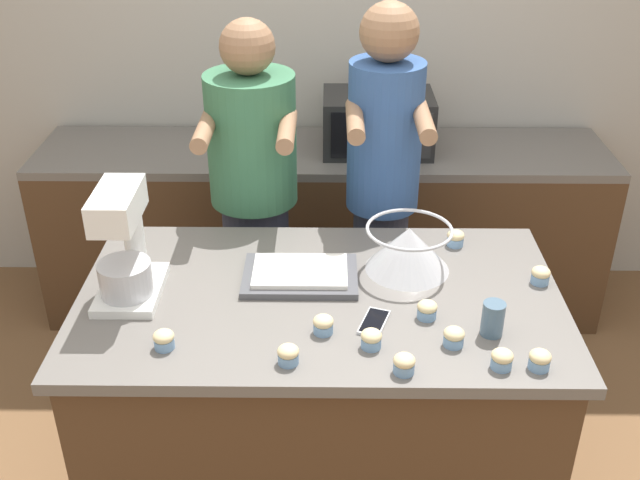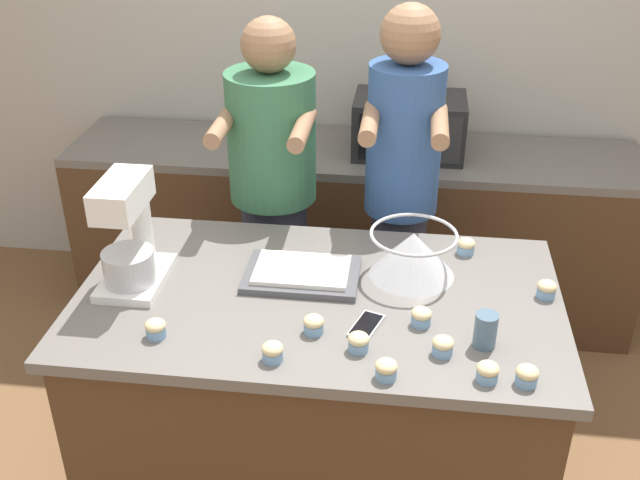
% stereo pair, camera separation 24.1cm
% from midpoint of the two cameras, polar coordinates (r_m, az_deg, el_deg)
% --- Properties ---
extents(back_wall, '(10.00, 0.06, 2.70)m').
position_cam_midpoint_polar(back_wall, '(3.87, 5.03, 15.17)').
color(back_wall, '#B2ADA3').
rests_on(back_wall, ground_plane).
extents(island_counter, '(1.59, 0.92, 0.93)m').
position_cam_midpoint_polar(island_counter, '(2.75, 2.45, -12.27)').
color(island_counter, '#4C331E').
rests_on(island_counter, ground_plane).
extents(back_counter, '(2.80, 0.60, 0.89)m').
position_cam_midpoint_polar(back_counter, '(3.87, 4.20, 0.76)').
color(back_counter, '#4C331E').
rests_on(back_counter, ground_plane).
extents(person_left, '(0.37, 0.52, 1.66)m').
position_cam_midpoint_polar(person_left, '(3.13, -1.34, 2.30)').
color(person_left, '#33384C').
rests_on(person_left, ground_plane).
extents(person_right, '(0.31, 0.49, 1.73)m').
position_cam_midpoint_polar(person_right, '(3.07, 8.39, 2.73)').
color(person_right, '#33384C').
rests_on(person_right, ground_plane).
extents(stand_mixer, '(0.20, 0.30, 0.39)m').
position_cam_midpoint_polar(stand_mixer, '(2.49, -11.66, -0.01)').
color(stand_mixer, white).
rests_on(stand_mixer, island_counter).
extents(mixing_bowl, '(0.30, 0.30, 0.16)m').
position_cam_midpoint_polar(mixing_bowl, '(2.56, 9.76, -1.03)').
color(mixing_bowl, '#BCBCC1').
rests_on(mixing_bowl, island_counter).
extents(baking_tray, '(0.39, 0.26, 0.04)m').
position_cam_midpoint_polar(baking_tray, '(2.54, 1.34, -2.63)').
color(baking_tray, '#4C4C51').
rests_on(baking_tray, island_counter).
extents(microwave_oven, '(0.52, 0.35, 0.28)m').
position_cam_midpoint_polar(microwave_oven, '(3.63, 8.72, 8.57)').
color(microwave_oven, black).
rests_on(microwave_oven, back_counter).
extents(cell_phone, '(0.11, 0.16, 0.01)m').
position_cam_midpoint_polar(cell_phone, '(2.33, 6.53, -6.60)').
color(cell_phone, silver).
rests_on(cell_phone, island_counter).
extents(drinking_glass, '(0.07, 0.07, 0.11)m').
position_cam_midpoint_polar(drinking_glass, '(2.29, 15.49, -6.74)').
color(drinking_glass, slate).
rests_on(drinking_glass, island_counter).
extents(cupcake_0, '(0.06, 0.06, 0.06)m').
position_cam_midpoint_polar(cupcake_0, '(2.35, 10.67, -5.84)').
color(cupcake_0, '#759EC6').
rests_on(cupcake_0, island_counter).
extents(cupcake_1, '(0.06, 0.06, 0.06)m').
position_cam_midpoint_polar(cupcake_1, '(2.29, -9.49, -6.76)').
color(cupcake_1, '#759EC6').
rests_on(cupcake_1, island_counter).
extents(cupcake_2, '(0.06, 0.06, 0.06)m').
position_cam_midpoint_polar(cupcake_2, '(2.22, 6.10, -7.83)').
color(cupcake_2, '#759EC6').
rests_on(cupcake_2, island_counter).
extents(cupcake_3, '(0.06, 0.06, 0.06)m').
position_cam_midpoint_polar(cupcake_3, '(2.59, 19.49, -3.62)').
color(cupcake_3, '#759EC6').
rests_on(cupcake_3, island_counter).
extents(cupcake_4, '(0.06, 0.06, 0.06)m').
position_cam_midpoint_polar(cupcake_4, '(2.24, 12.43, -7.97)').
color(cupcake_4, '#759EC6').
rests_on(cupcake_4, island_counter).
extents(cupcake_5, '(0.06, 0.06, 0.06)m').
position_cam_midpoint_polar(cupcake_5, '(2.28, 2.56, -6.53)').
color(cupcake_5, '#759EC6').
rests_on(cupcake_5, island_counter).
extents(cupcake_6, '(0.06, 0.06, 0.06)m').
position_cam_midpoint_polar(cupcake_6, '(2.13, 8.36, -9.83)').
color(cupcake_6, '#759EC6').
rests_on(cupcake_6, island_counter).
extents(cupcake_7, '(0.06, 0.06, 0.06)m').
position_cam_midpoint_polar(cupcake_7, '(2.76, 13.55, -0.51)').
color(cupcake_7, '#759EC6').
rests_on(cupcake_7, island_counter).
extents(cupcake_8, '(0.06, 0.06, 0.06)m').
position_cam_midpoint_polar(cupcake_8, '(2.20, 18.61, -9.86)').
color(cupcake_8, '#759EC6').
rests_on(cupcake_8, island_counter).
extents(cupcake_9, '(0.06, 0.06, 0.06)m').
position_cam_midpoint_polar(cupcake_9, '(2.17, -0.43, -8.61)').
color(cupcake_9, '#759EC6').
rests_on(cupcake_9, island_counter).
extents(cupcake_10, '(0.06, 0.06, 0.06)m').
position_cam_midpoint_polar(cupcake_10, '(2.18, 15.82, -9.75)').
color(cupcake_10, '#759EC6').
rests_on(cupcake_10, island_counter).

